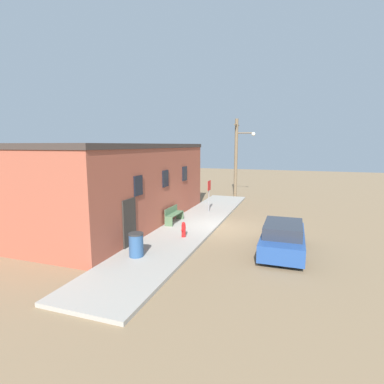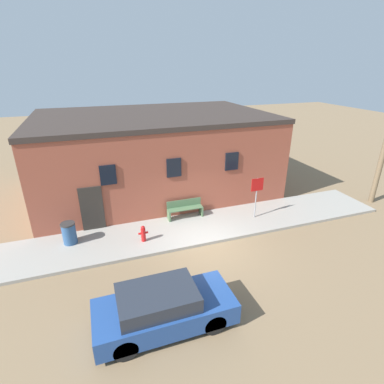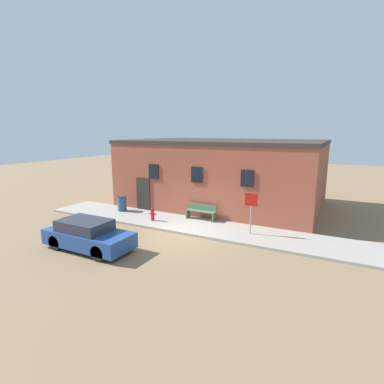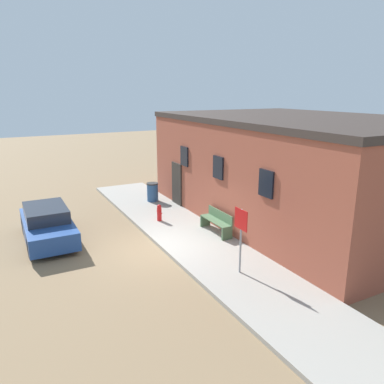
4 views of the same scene
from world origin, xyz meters
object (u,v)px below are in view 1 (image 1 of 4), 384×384
Objects in this scene: fire_hydrant at (184,229)px; bench at (174,214)px; trash_bin at (136,245)px; utility_pole at (237,155)px; stop_sign at (209,190)px; parked_car at (283,238)px.

fire_hydrant is 0.42× the size of bench.
trash_bin is 16.07m from utility_pole.
stop_sign is 7.66m from parked_car.
trash_bin is at bearing 176.38° from stop_sign.
parked_car is (-5.86, -4.85, -0.92)m from stop_sign.
trash_bin is (-2.95, 0.87, 0.11)m from fire_hydrant.
fire_hydrant is at bearing -147.64° from bench.
trash_bin is (-5.29, -0.61, 0.02)m from bench.
stop_sign is 1.18× the size of bench.
parked_car reaches higher than fire_hydrant.
utility_pole reaches higher than trash_bin.
bench is at bearing 6.59° from trash_bin.
parked_car is at bearing -161.33° from utility_pole.
utility_pole is (12.82, -0.10, 3.07)m from fire_hydrant.
stop_sign reaches higher than bench.
parked_car is (-0.27, -4.52, 0.14)m from fire_hydrant.
parked_car is (-2.61, -6.01, 0.05)m from bench.
stop_sign reaches higher than parked_car.
trash_bin reaches higher than bench.
bench is 6.55m from parked_car.
parked_car is (2.68, -5.40, 0.03)m from trash_bin.
fire_hydrant is 0.18× the size of parked_car.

